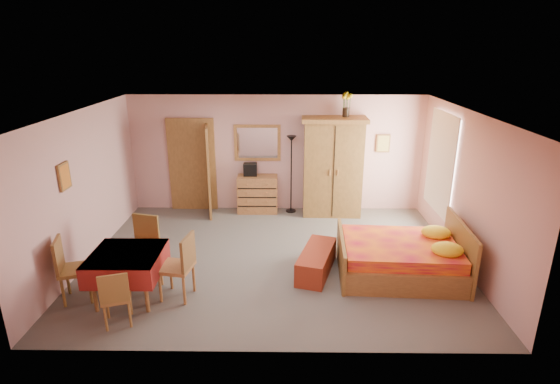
{
  "coord_description": "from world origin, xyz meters",
  "views": [
    {
      "loc": [
        0.19,
        -7.0,
        3.65
      ],
      "look_at": [
        0.1,
        0.3,
        1.15
      ],
      "focal_mm": 28.0,
      "sensor_mm": 36.0,
      "label": 1
    }
  ],
  "objects_px": {
    "wall_mirror": "(257,143)",
    "bed": "(400,248)",
    "chair_west": "(76,269)",
    "chair_east": "(176,266)",
    "stereo": "(250,169)",
    "chair_north": "(141,248)",
    "floor_lamp": "(291,175)",
    "chair_south": "(116,296)",
    "chest_of_drawers": "(258,194)",
    "sunflower_vase": "(346,104)",
    "dining_table": "(129,275)",
    "wardrobe": "(333,167)",
    "bench": "(316,261)"
  },
  "relations": [
    {
      "from": "floor_lamp",
      "to": "bed",
      "type": "bearing_deg",
      "value": -57.97
    },
    {
      "from": "chest_of_drawers",
      "to": "stereo",
      "type": "height_order",
      "value": "stereo"
    },
    {
      "from": "wall_mirror",
      "to": "dining_table",
      "type": "height_order",
      "value": "wall_mirror"
    },
    {
      "from": "bench",
      "to": "chair_north",
      "type": "relative_size",
      "value": 1.21
    },
    {
      "from": "bench",
      "to": "wall_mirror",
      "type": "bearing_deg",
      "value": 111.06
    },
    {
      "from": "chair_south",
      "to": "chair_north",
      "type": "distance_m",
      "value": 1.3
    },
    {
      "from": "bed",
      "to": "wardrobe",
      "type": "bearing_deg",
      "value": 110.83
    },
    {
      "from": "wall_mirror",
      "to": "chair_north",
      "type": "bearing_deg",
      "value": -119.17
    },
    {
      "from": "floor_lamp",
      "to": "chair_south",
      "type": "relative_size",
      "value": 2.11
    },
    {
      "from": "wall_mirror",
      "to": "chair_south",
      "type": "bearing_deg",
      "value": -110.93
    },
    {
      "from": "floor_lamp",
      "to": "chair_north",
      "type": "distance_m",
      "value": 3.84
    },
    {
      "from": "wall_mirror",
      "to": "bed",
      "type": "distance_m",
      "value": 4.06
    },
    {
      "from": "stereo",
      "to": "bed",
      "type": "relative_size",
      "value": 0.15
    },
    {
      "from": "chair_north",
      "to": "bed",
      "type": "bearing_deg",
      "value": -164.73
    },
    {
      "from": "chest_of_drawers",
      "to": "dining_table",
      "type": "height_order",
      "value": "chest_of_drawers"
    },
    {
      "from": "chest_of_drawers",
      "to": "chair_south",
      "type": "xyz_separation_m",
      "value": [
        -1.65,
        -4.2,
        -0.01
      ]
    },
    {
      "from": "floor_lamp",
      "to": "chair_east",
      "type": "distance_m",
      "value": 3.97
    },
    {
      "from": "stereo",
      "to": "wardrobe",
      "type": "distance_m",
      "value": 1.82
    },
    {
      "from": "wall_mirror",
      "to": "chair_south",
      "type": "relative_size",
      "value": 1.24
    },
    {
      "from": "sunflower_vase",
      "to": "floor_lamp",
      "type": "bearing_deg",
      "value": 178.47
    },
    {
      "from": "stereo",
      "to": "chair_north",
      "type": "height_order",
      "value": "stereo"
    },
    {
      "from": "wardrobe",
      "to": "bed",
      "type": "relative_size",
      "value": 1.08
    },
    {
      "from": "wall_mirror",
      "to": "chair_west",
      "type": "distance_m",
      "value": 4.67
    },
    {
      "from": "stereo",
      "to": "chair_south",
      "type": "distance_m",
      "value": 4.55
    },
    {
      "from": "wardrobe",
      "to": "chair_north",
      "type": "xyz_separation_m",
      "value": [
        -3.37,
        -2.81,
        -0.58
      ]
    },
    {
      "from": "chest_of_drawers",
      "to": "wardrobe",
      "type": "bearing_deg",
      "value": -3.66
    },
    {
      "from": "stereo",
      "to": "floor_lamp",
      "type": "bearing_deg",
      "value": -3.13
    },
    {
      "from": "chest_of_drawers",
      "to": "chair_south",
      "type": "relative_size",
      "value": 1.07
    },
    {
      "from": "chair_west",
      "to": "chair_east",
      "type": "bearing_deg",
      "value": 77.09
    },
    {
      "from": "wall_mirror",
      "to": "chair_east",
      "type": "xyz_separation_m",
      "value": [
        -1.0,
        -3.75,
        -1.04
      ]
    },
    {
      "from": "stereo",
      "to": "chair_north",
      "type": "bearing_deg",
      "value": -117.65
    },
    {
      "from": "stereo",
      "to": "chair_west",
      "type": "xyz_separation_m",
      "value": [
        -2.3,
        -3.67,
        -0.48
      ]
    },
    {
      "from": "sunflower_vase",
      "to": "stereo",
      "type": "bearing_deg",
      "value": 177.76
    },
    {
      "from": "chair_north",
      "to": "chair_east",
      "type": "relative_size",
      "value": 0.98
    },
    {
      "from": "wardrobe",
      "to": "chair_south",
      "type": "bearing_deg",
      "value": -127.22
    },
    {
      "from": "dining_table",
      "to": "chair_south",
      "type": "height_order",
      "value": "chair_south"
    },
    {
      "from": "bench",
      "to": "stereo",
      "type": "bearing_deg",
      "value": 114.79
    },
    {
      "from": "bench",
      "to": "chair_south",
      "type": "xyz_separation_m",
      "value": [
        -2.8,
        -1.43,
        0.21
      ]
    },
    {
      "from": "sunflower_vase",
      "to": "dining_table",
      "type": "xyz_separation_m",
      "value": [
        -3.6,
        -3.56,
        -2.06
      ]
    },
    {
      "from": "wall_mirror",
      "to": "sunflower_vase",
      "type": "xyz_separation_m",
      "value": [
        1.9,
        -0.23,
        0.88
      ]
    },
    {
      "from": "chest_of_drawers",
      "to": "chair_north",
      "type": "relative_size",
      "value": 0.89
    },
    {
      "from": "stereo",
      "to": "chair_south",
      "type": "bearing_deg",
      "value": -109.33
    },
    {
      "from": "wardrobe",
      "to": "chair_east",
      "type": "bearing_deg",
      "value": -125.96
    },
    {
      "from": "chest_of_drawers",
      "to": "bench",
      "type": "relative_size",
      "value": 0.74
    },
    {
      "from": "bed",
      "to": "chair_north",
      "type": "bearing_deg",
      "value": -175.13
    },
    {
      "from": "chair_north",
      "to": "floor_lamp",
      "type": "bearing_deg",
      "value": -116.5
    },
    {
      "from": "wall_mirror",
      "to": "sunflower_vase",
      "type": "relative_size",
      "value": 1.97
    },
    {
      "from": "chest_of_drawers",
      "to": "stereo",
      "type": "distance_m",
      "value": 0.58
    },
    {
      "from": "wardrobe",
      "to": "bench",
      "type": "height_order",
      "value": "wardrobe"
    },
    {
      "from": "floor_lamp",
      "to": "bed",
      "type": "height_order",
      "value": "floor_lamp"
    }
  ]
}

